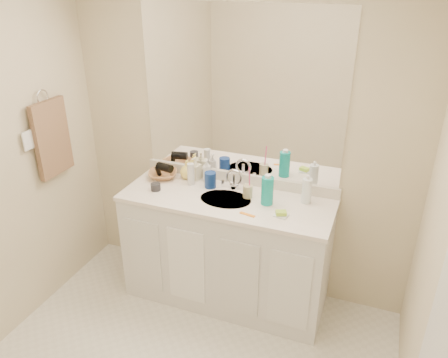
% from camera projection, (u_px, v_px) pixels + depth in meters
% --- Properties ---
extents(wall_back, '(2.60, 0.02, 2.40)m').
position_uv_depth(wall_back, '(240.00, 143.00, 3.20)').
color(wall_back, beige).
rests_on(wall_back, floor).
extents(wall_right, '(0.02, 2.60, 2.40)m').
position_uv_depth(wall_right, '(448.00, 298.00, 1.68)').
color(wall_right, beige).
rests_on(wall_right, floor).
extents(vanity_cabinet, '(1.50, 0.55, 0.85)m').
position_uv_depth(vanity_cabinet, '(226.00, 251.00, 3.30)').
color(vanity_cabinet, silver).
rests_on(vanity_cabinet, floor).
extents(countertop, '(1.52, 0.57, 0.03)m').
position_uv_depth(countertop, '(227.00, 200.00, 3.11)').
color(countertop, white).
rests_on(countertop, vanity_cabinet).
extents(backsplash, '(1.52, 0.03, 0.08)m').
position_uv_depth(backsplash, '(239.00, 178.00, 3.30)').
color(backsplash, silver).
rests_on(backsplash, countertop).
extents(sink_basin, '(0.37, 0.37, 0.02)m').
position_uv_depth(sink_basin, '(226.00, 200.00, 3.09)').
color(sink_basin, beige).
rests_on(sink_basin, countertop).
extents(faucet, '(0.02, 0.02, 0.11)m').
position_uv_depth(faucet, '(234.00, 182.00, 3.21)').
color(faucet, silver).
rests_on(faucet, countertop).
extents(mirror, '(1.48, 0.01, 1.20)m').
position_uv_depth(mirror, '(240.00, 95.00, 3.04)').
color(mirror, white).
rests_on(mirror, wall_back).
extents(blue_mug, '(0.10, 0.10, 0.12)m').
position_uv_depth(blue_mug, '(210.00, 180.00, 3.23)').
color(blue_mug, navy).
rests_on(blue_mug, countertop).
extents(tan_cup, '(0.08, 0.08, 0.09)m').
position_uv_depth(tan_cup, '(248.00, 191.00, 3.09)').
color(tan_cup, tan).
rests_on(tan_cup, countertop).
extents(toothbrush, '(0.01, 0.03, 0.18)m').
position_uv_depth(toothbrush, '(249.00, 178.00, 3.04)').
color(toothbrush, '#F23F82').
rests_on(toothbrush, tan_cup).
extents(mouthwash_bottle, '(0.11, 0.11, 0.20)m').
position_uv_depth(mouthwash_bottle, '(267.00, 191.00, 2.98)').
color(mouthwash_bottle, '#0C9792').
rests_on(mouthwash_bottle, countertop).
extents(clear_pump_bottle, '(0.07, 0.07, 0.18)m').
position_uv_depth(clear_pump_bottle, '(307.00, 191.00, 3.00)').
color(clear_pump_bottle, white).
rests_on(clear_pump_bottle, countertop).
extents(soap_dish, '(0.10, 0.09, 0.01)m').
position_uv_depth(soap_dish, '(281.00, 215.00, 2.87)').
color(soap_dish, white).
rests_on(soap_dish, countertop).
extents(green_soap, '(0.08, 0.07, 0.02)m').
position_uv_depth(green_soap, '(281.00, 213.00, 2.86)').
color(green_soap, '#9DD032').
rests_on(green_soap, soap_dish).
extents(orange_comb, '(0.11, 0.04, 0.00)m').
position_uv_depth(orange_comb, '(247.00, 214.00, 2.88)').
color(orange_comb, orange).
rests_on(orange_comb, countertop).
extents(dark_jar, '(0.10, 0.10, 0.05)m').
position_uv_depth(dark_jar, '(156.00, 187.00, 3.20)').
color(dark_jar, '#232328').
rests_on(dark_jar, countertop).
extents(extra_white_bottle, '(0.07, 0.07, 0.17)m').
position_uv_depth(extra_white_bottle, '(191.00, 174.00, 3.26)').
color(extra_white_bottle, silver).
rests_on(extra_white_bottle, countertop).
extents(soap_bottle_white, '(0.07, 0.07, 0.18)m').
position_uv_depth(soap_bottle_white, '(207.00, 170.00, 3.32)').
color(soap_bottle_white, silver).
rests_on(soap_bottle_white, countertop).
extents(soap_bottle_cream, '(0.09, 0.10, 0.18)m').
position_uv_depth(soap_bottle_cream, '(195.00, 168.00, 3.35)').
color(soap_bottle_cream, beige).
rests_on(soap_bottle_cream, countertop).
extents(soap_bottle_yellow, '(0.11, 0.11, 0.15)m').
position_uv_depth(soap_bottle_yellow, '(187.00, 169.00, 3.37)').
color(soap_bottle_yellow, '#F8E260').
rests_on(soap_bottle_yellow, countertop).
extents(wicker_basket, '(0.29, 0.29, 0.05)m').
position_uv_depth(wicker_basket, '(163.00, 174.00, 3.39)').
color(wicker_basket, '#A77043').
rests_on(wicker_basket, countertop).
extents(hair_dryer, '(0.14, 0.09, 0.06)m').
position_uv_depth(hair_dryer, '(165.00, 167.00, 3.36)').
color(hair_dryer, black).
rests_on(hair_dryer, wicker_basket).
extents(towel_ring, '(0.01, 0.11, 0.11)m').
position_uv_depth(towel_ring, '(42.00, 97.00, 3.01)').
color(towel_ring, silver).
rests_on(towel_ring, wall_left).
extents(hand_towel, '(0.04, 0.32, 0.55)m').
position_uv_depth(hand_towel, '(52.00, 138.00, 3.14)').
color(hand_towel, brown).
rests_on(hand_towel, towel_ring).
extents(switch_plate, '(0.01, 0.08, 0.13)m').
position_uv_depth(switch_plate, '(28.00, 140.00, 2.96)').
color(switch_plate, white).
rests_on(switch_plate, wall_left).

